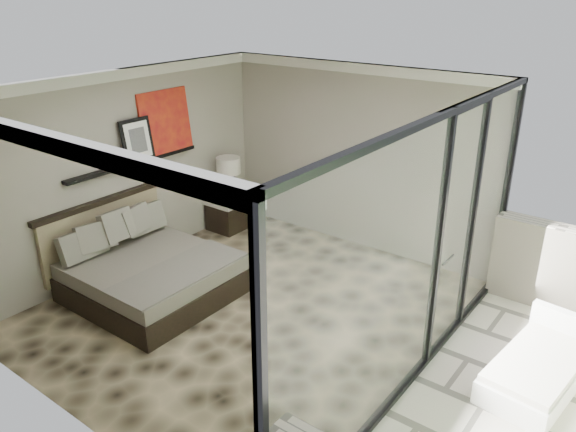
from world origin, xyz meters
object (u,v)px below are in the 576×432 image
Objects in this scene: nightstand at (228,213)px; lounger at (539,368)px; bed at (147,271)px; table_lamp at (229,173)px.

nightstand reaches higher than lounger.
bed reaches higher than lounger.
table_lamp is (0.01, 0.06, 0.69)m from nightstand.
lounger is at bearing 14.71° from bed.
lounger is at bearing -11.35° from table_lamp.
bed is at bearing -75.22° from table_lamp.
nightstand is 5.35m from lounger.
table_lamp is at bearing 104.78° from bed.
bed is 4.81m from lounger.
nightstand is at bearing 175.89° from lounger.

